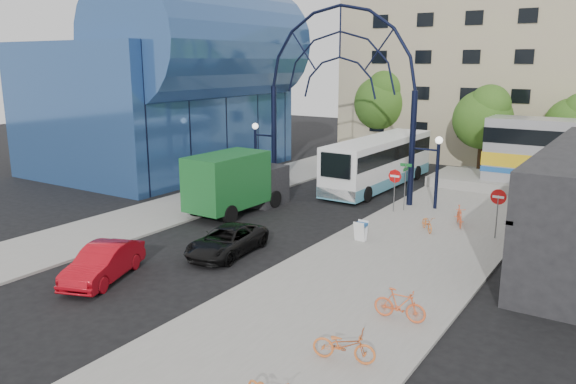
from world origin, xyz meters
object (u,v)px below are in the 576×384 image
Objects in this scene: stop_sign at (395,180)px; bike_near_b at (459,216)px; tree_north_b at (383,99)px; tree_north_c at (575,123)px; black_suv at (227,241)px; green_truck at (238,182)px; gateway_arch at (340,63)px; street_name_sign at (405,177)px; red_sedan at (103,263)px; sandwich_board at (361,229)px; bike_far_b at (400,305)px; bike_near_a at (427,223)px; do_not_enter_sign at (498,202)px; city_bus at (379,161)px; bike_far_a at (344,345)px; tree_north_a at (484,116)px.

stop_sign is 4.37m from bike_near_b.
tree_north_b is (-8.68, 17.93, 3.27)m from stop_sign.
black_suv is (-10.98, -26.76, -3.63)m from tree_north_c.
green_truck is (-7.86, -4.60, -0.22)m from stop_sign.
street_name_sign is at bearing -15.07° from gateway_arch.
sandwich_board is at bearing 35.56° from red_sedan.
green_truck reaches higher than black_suv.
red_sedan is 18.10m from bike_near_b.
street_name_sign is 1.54× the size of bike_far_b.
bike_near_b is (4.07, -0.85, -1.34)m from stop_sign.
bike_near_a is at bearing 35.98° from red_sedan.
tree_north_c reaches higher than do_not_enter_sign.
black_suv is (-4.45, -4.81, -0.10)m from sandwich_board.
red_sedan is at bearing 100.74° from bike_far_b.
city_bus reaches higher than bike_far_a.
tree_north_a is 17.13m from bike_near_a.
tree_north_b is at bearing 21.55° from bike_far_b.
do_not_enter_sign is 25.09m from tree_north_b.
tree_north_a is (6.12, 11.93, -3.95)m from gateway_arch.
bike_near_a is at bearing -145.49° from bike_near_b.
sandwich_board is at bearing -86.54° from street_name_sign.
city_bus is 2.87× the size of red_sedan.
stop_sign is at bearing 162.12° from do_not_enter_sign.
bike_near_a is (6.66, -8.80, -1.28)m from city_bus.
street_name_sign is at bearing -93.96° from tree_north_a.
tree_north_a reaches higher than green_truck.
green_truck reaches higher than bike_far_a.
green_truck is (-3.06, -6.60, -6.78)m from gateway_arch.
stop_sign is at bearing -22.63° from gateway_arch.
bike_near_b is (3.27, 5.17, -0.09)m from sandwich_board.
stop_sign reaches higher than bike_far_a.
city_bus is at bearing -123.01° from tree_north_a.
bike_far_b reaches higher than bike_near_a.
bike_far_a is 3.43m from bike_far_b.
bike_far_a is (11.21, -0.52, -0.11)m from red_sedan.
sandwich_board is 20.33m from tree_north_a.
tree_north_b is 1.83× the size of red_sedan.
stop_sign is 0.38× the size of tree_north_c.
stop_sign is 0.54× the size of black_suv.
green_truck is 17.78m from bike_far_a.
do_not_enter_sign is 0.35× the size of tree_north_a.
red_sedan is at bearing -78.96° from green_truck.
city_bus reaches higher than black_suv.
bike_near_b is (2.75, -14.78, -3.95)m from tree_north_a.
do_not_enter_sign reaches higher than sandwich_board.
bike_near_b is 15.68m from bike_far_a.
green_truck reaches higher than bike_near_b.
tree_north_b is at bearing 103.68° from gateway_arch.
bike_near_a is (1.62, -16.55, -4.08)m from tree_north_a.
city_bus is 1.78× the size of green_truck.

